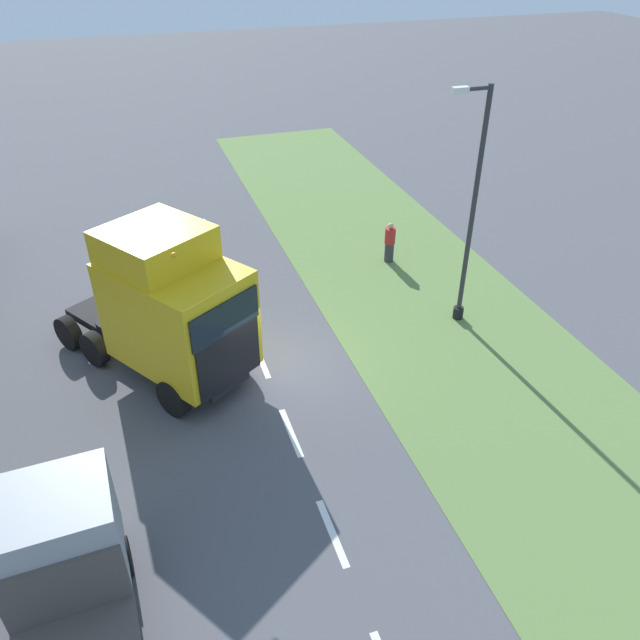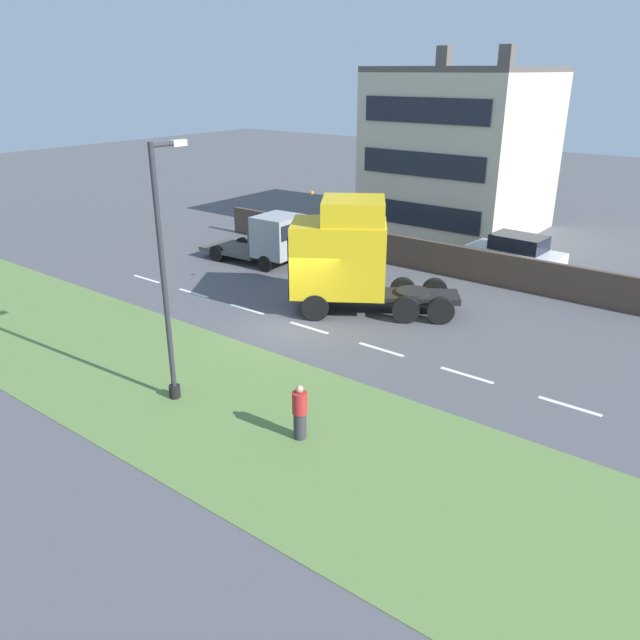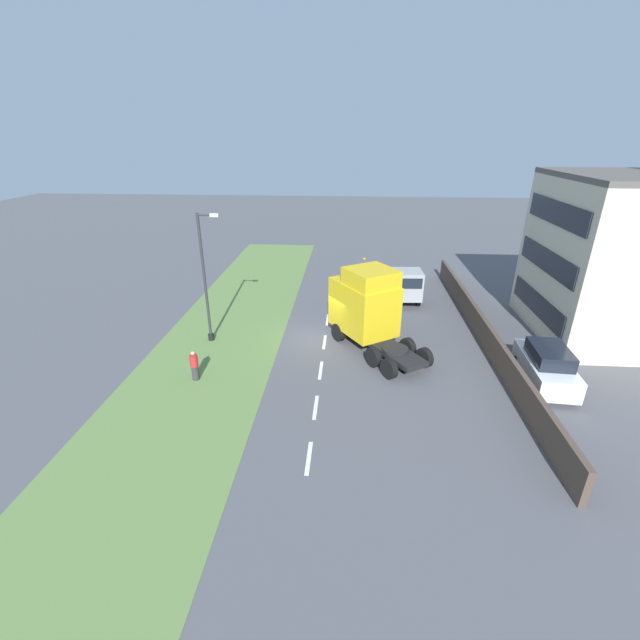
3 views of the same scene
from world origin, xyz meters
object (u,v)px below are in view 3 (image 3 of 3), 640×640
object	(u,v)px
lamp_post	(207,285)
pedestrian	(195,366)
lorry_cab	(367,307)
flatbed_truck	(404,285)
parked_car	(546,366)

from	to	relation	value
lamp_post	pedestrian	size ratio (longest dim) A/B	4.70
lorry_cab	lamp_post	bearing A→B (deg)	148.00
lorry_cab	lamp_post	size ratio (longest dim) A/B	0.91
flatbed_truck	pedestrian	bearing A→B (deg)	41.42
flatbed_truck	lamp_post	xyz separation A→B (m)	(-11.67, -6.70, 2.04)
parked_car	lamp_post	xyz separation A→B (m)	(-17.27, 3.46, 2.41)
lamp_post	parked_car	bearing A→B (deg)	-11.34
lorry_cab	flatbed_truck	bearing A→B (deg)	33.24
lorry_cab	pedestrian	xyz separation A→B (m)	(-8.35, -4.50, -1.49)
parked_car	lamp_post	bearing A→B (deg)	172.38
lorry_cab	flatbed_truck	size ratio (longest dim) A/B	1.22
parked_car	pedestrian	world-z (taller)	parked_car
parked_car	pedestrian	bearing A→B (deg)	-173.43
flatbed_truck	parked_car	size ratio (longest dim) A/B	1.24
flatbed_truck	lamp_post	world-z (taller)	lamp_post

